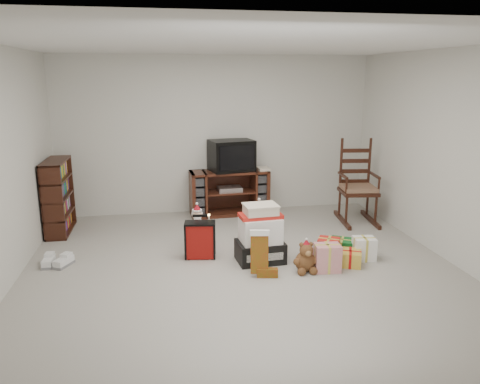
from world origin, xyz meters
name	(u,v)px	position (x,y,z in m)	size (l,w,h in m)	color
room	(243,163)	(0.00, 0.00, 1.25)	(5.01, 5.01, 2.51)	#A39F95
tv_stand	(229,193)	(0.19, 2.25, 0.36)	(1.26, 0.50, 0.71)	#491D15
bookshelf	(58,198)	(-2.33, 1.78, 0.50)	(0.28, 0.85, 1.04)	black
rocking_chair	(356,192)	(2.05, 1.57, 0.45)	(0.62, 0.92, 1.31)	black
gift_pile	(260,237)	(0.26, 0.22, 0.30)	(0.58, 0.44, 0.69)	black
red_suitcase	(200,240)	(-0.44, 0.45, 0.23)	(0.37, 0.23, 0.53)	maroon
stocking	(259,253)	(0.16, -0.19, 0.27)	(0.25, 0.11, 0.54)	#0F6F0C
teddy_bear	(305,259)	(0.70, -0.17, 0.15)	(0.24, 0.21, 0.35)	brown
santa_figurine	(259,229)	(0.33, 0.66, 0.25)	(0.32, 0.30, 0.65)	maroon
mrs_claus_figurine	(197,231)	(-0.45, 0.82, 0.23)	(0.29, 0.27, 0.59)	maroon
sneaker_pair	(56,262)	(-2.14, 0.48, 0.05)	(0.35, 0.30, 0.10)	silver
gift_cluster	(344,252)	(1.25, 0.03, 0.13)	(0.73, 0.83, 0.25)	red
crt_television	(231,156)	(0.23, 2.26, 0.95)	(0.75, 0.60, 0.49)	black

